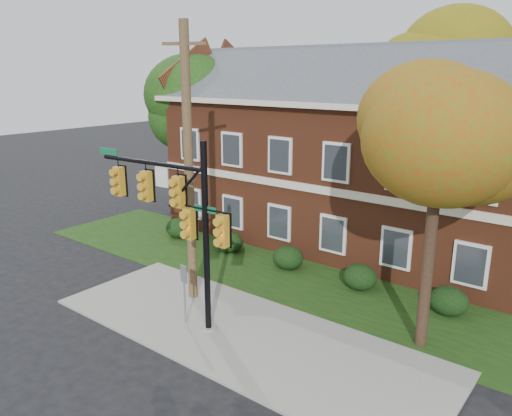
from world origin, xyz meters
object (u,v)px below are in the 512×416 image
Objects in this scene: tree_left_rear at (193,103)px; hedge_right at (360,277)px; tree_far_rear at (437,65)px; hedge_left at (229,242)px; hedge_far_right at (448,301)px; hedge_center at (288,258)px; sign_post at (184,285)px; apartment_building at (349,144)px; hedge_far_left at (179,228)px; traffic_signal at (178,212)px; utility_pole at (189,167)px; tree_near_right at (447,139)px.

hedge_right is at bearing -17.37° from tree_left_rear.
tree_far_rear reaches higher than tree_left_rear.
hedge_far_right is at bearing 0.00° from hedge_left.
sign_post is at bearing -89.44° from hedge_center.
apartment_building is 7.73m from hedge_left.
tree_far_rear is (11.07, 8.96, 2.16)m from tree_left_rear.
sign_post is at bearing -137.40° from hedge_far_right.
hedge_far_left is 3.50m from hedge_left.
sign_post is (-1.28, -19.47, -7.35)m from tree_far_rear.
hedge_far_right is 18.30m from tree_left_rear.
tree_far_rear reaches higher than hedge_left.
utility_pole is (-1.07, 1.60, 1.17)m from traffic_signal.
hedge_right is at bearing -56.33° from apartment_building.
hedge_center is at bearing 180.00° from hedge_far_right.
tree_left_rear is 12.35m from utility_pole.
tree_near_right is (7.22, -8.09, 1.68)m from apartment_building.
hedge_far_right is 9.47m from sign_post.
hedge_far_left is at bearing 116.09° from utility_pole.
utility_pole is (-1.23, -4.70, 4.66)m from hedge_center.
hedge_center is (3.50, 0.00, 0.00)m from hedge_left.
hedge_left is 9.69m from tree_left_rear.
sign_post reaches higher than hedge_left.
utility_pole is (-2.58, -17.79, -3.66)m from tree_far_rear.
hedge_center is 6.73m from utility_pole.
traffic_signal reaches higher than hedge_far_left.
tree_near_right is at bearing -21.42° from hedge_center.
sign_post reaches higher than hedge_right.
sign_post is (3.56, -6.38, 0.97)m from hedge_left.
tree_far_rear is at bearing 57.50° from hedge_far_left.
utility_pole is at bearing -39.19° from hedge_far_left.
sign_post is at bearing -42.09° from hedge_far_left.
tree_far_rear reaches higher than apartment_building.
apartment_building is at bearing 90.00° from hedge_center.
tree_left_rear is (-6.23, 4.14, 6.16)m from hedge_left.
hedge_left is 0.14× the size of utility_pole.
hedge_far_right is at bearing 4.99° from utility_pole.
apartment_building is 9.82m from hedge_far_right.
hedge_far_left is 0.14× the size of utility_pole.
hedge_left is at bearing -33.59° from tree_left_rear.
hedge_center is 6.45m from sign_post.
tree_left_rear is 14.41m from traffic_signal.
utility_pole is 4.65× the size of sign_post.
tree_far_rear is (1.34, 7.84, 3.86)m from apartment_building.
traffic_signal is at bearing -47.47° from tree_left_rear.
tree_near_right is at bearing 21.39° from traffic_signal.
tree_far_rear reaches higher than hedge_center.
utility_pole is (-4.73, -4.70, 4.66)m from hedge_right.
tree_left_rear is at bearing 162.63° from hedge_right.
utility_pole is at bearing -104.72° from hedge_center.
hedge_far_right is 0.16× the size of tree_left_rear.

